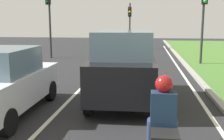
# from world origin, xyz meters

# --- Properties ---
(ground_plane) EXTENTS (60.00, 60.00, 0.00)m
(ground_plane) POSITION_xyz_m (0.00, 14.00, 0.00)
(ground_plane) COLOR #262628
(lane_line_center) EXTENTS (0.12, 32.00, 0.01)m
(lane_line_center) POSITION_xyz_m (-0.70, 14.00, 0.00)
(lane_line_center) COLOR silver
(lane_line_center) RESTS_ON ground
(lane_line_right_edge) EXTENTS (0.12, 32.00, 0.01)m
(lane_line_right_edge) POSITION_xyz_m (3.60, 14.00, 0.00)
(lane_line_right_edge) COLOR silver
(lane_line_right_edge) RESTS_ON ground
(curb_right) EXTENTS (0.24, 48.00, 0.12)m
(curb_right) POSITION_xyz_m (4.10, 14.00, 0.06)
(curb_right) COLOR #9E9B93
(curb_right) RESTS_ON ground
(car_suv_ahead) EXTENTS (2.04, 4.54, 2.28)m
(car_suv_ahead) POSITION_xyz_m (1.10, 9.07, 1.17)
(car_suv_ahead) COLOR black
(car_suv_ahead) RESTS_ON ground
(car_sedan_left_lane) EXTENTS (1.88, 4.32, 1.86)m
(car_sedan_left_lane) POSITION_xyz_m (-2.11, 7.37, 0.92)
(car_sedan_left_lane) COLOR silver
(car_sedan_left_lane) RESTS_ON ground
(rider_person) EXTENTS (0.50, 0.40, 1.16)m
(rider_person) POSITION_xyz_m (2.08, 4.63, 1.19)
(rider_person) COLOR #192D47
(rider_person) RESTS_ON ground
(traffic_light_near_right) EXTENTS (0.32, 0.50, 4.81)m
(traffic_light_near_right) POSITION_xyz_m (5.06, 17.29, 3.19)
(traffic_light_near_right) COLOR #2D2D2D
(traffic_light_near_right) RESTS_ON ground
(traffic_light_overhead_left) EXTENTS (0.32, 0.50, 4.74)m
(traffic_light_overhead_left) POSITION_xyz_m (-4.94, 19.12, 3.26)
(traffic_light_overhead_left) COLOR #2D2D2D
(traffic_light_overhead_left) RESTS_ON ground
(traffic_light_far_median) EXTENTS (0.32, 0.50, 4.25)m
(traffic_light_far_median) POSITION_xyz_m (0.20, 26.44, 2.82)
(traffic_light_far_median) COLOR #2D2D2D
(traffic_light_far_median) RESTS_ON ground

